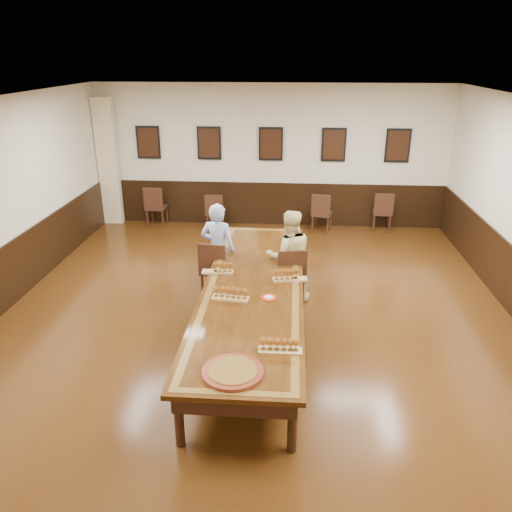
# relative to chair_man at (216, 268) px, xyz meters

# --- Properties ---
(floor) EXTENTS (8.00, 10.00, 0.02)m
(floor) POSITION_rel_chair_man_xyz_m (0.71, -1.16, -0.50)
(floor) COLOR black
(floor) RESTS_ON ground
(ceiling) EXTENTS (8.00, 10.00, 0.02)m
(ceiling) POSITION_rel_chair_man_xyz_m (0.71, -1.16, 2.72)
(ceiling) COLOR white
(ceiling) RESTS_ON floor
(wall_back) EXTENTS (8.00, 0.02, 3.20)m
(wall_back) POSITION_rel_chair_man_xyz_m (0.71, 3.85, 1.11)
(wall_back) COLOR beige
(wall_back) RESTS_ON floor
(chair_man) EXTENTS (0.54, 0.58, 0.99)m
(chair_man) POSITION_rel_chair_man_xyz_m (0.00, 0.00, 0.00)
(chair_man) COLOR black
(chair_man) RESTS_ON floor
(chair_woman) EXTENTS (0.54, 0.58, 0.98)m
(chair_woman) POSITION_rel_chair_man_xyz_m (1.22, -0.16, -0.00)
(chair_woman) COLOR black
(chair_woman) RESTS_ON floor
(spare_chair_a) EXTENTS (0.46, 0.50, 0.95)m
(spare_chair_a) POSITION_rel_chair_man_xyz_m (-1.94, 3.52, -0.02)
(spare_chair_a) COLOR black
(spare_chair_a) RESTS_ON floor
(spare_chair_b) EXTENTS (0.43, 0.46, 0.85)m
(spare_chair_b) POSITION_rel_chair_man_xyz_m (-0.55, 3.37, -0.07)
(spare_chair_b) COLOR black
(spare_chair_b) RESTS_ON floor
(spare_chair_c) EXTENTS (0.52, 0.55, 0.91)m
(spare_chair_c) POSITION_rel_chair_man_xyz_m (1.90, 3.37, -0.04)
(spare_chair_c) COLOR black
(spare_chair_c) RESTS_ON floor
(spare_chair_d) EXTENTS (0.46, 0.50, 0.91)m
(spare_chair_d) POSITION_rel_chair_man_xyz_m (3.28, 3.57, -0.04)
(spare_chair_d) COLOR black
(spare_chair_d) RESTS_ON floor
(person_man) EXTENTS (0.63, 0.47, 1.57)m
(person_man) POSITION_rel_chair_man_xyz_m (0.02, 0.10, 0.29)
(person_man) COLOR #4D6BC2
(person_man) RESTS_ON floor
(person_woman) EXTENTS (0.86, 0.72, 1.53)m
(person_woman) POSITION_rel_chair_man_xyz_m (1.20, -0.06, 0.27)
(person_woman) COLOR #F3E397
(person_woman) RESTS_ON floor
(pink_phone) EXTENTS (0.08, 0.13, 0.01)m
(pink_phone) POSITION_rel_chair_man_xyz_m (1.31, -0.98, 0.26)
(pink_phone) COLOR #FB539D
(pink_phone) RESTS_ON conference_table
(curtain) EXTENTS (0.45, 0.18, 2.90)m
(curtain) POSITION_rel_chair_man_xyz_m (-3.04, 3.66, 0.96)
(curtain) COLOR beige
(curtain) RESTS_ON floor
(wainscoting) EXTENTS (8.00, 10.00, 1.00)m
(wainscoting) POSITION_rel_chair_man_xyz_m (0.71, -1.16, 0.01)
(wainscoting) COLOR black
(wainscoting) RESTS_ON floor
(conference_table) EXTENTS (1.40, 5.00, 0.76)m
(conference_table) POSITION_rel_chair_man_xyz_m (0.71, -1.16, 0.12)
(conference_table) COLOR black
(conference_table) RESTS_ON floor
(posters) EXTENTS (6.14, 0.04, 0.74)m
(posters) POSITION_rel_chair_man_xyz_m (0.71, 3.78, 1.41)
(posters) COLOR black
(posters) RESTS_ON wall_back
(flight_a) EXTENTS (0.47, 0.15, 0.17)m
(flight_a) POSITION_rel_chair_man_xyz_m (0.17, -0.76, 0.34)
(flight_a) COLOR #A47E45
(flight_a) RESTS_ON conference_table
(flight_b) EXTENTS (0.51, 0.23, 0.19)m
(flight_b) POSITION_rel_chair_man_xyz_m (1.20, -0.95, 0.34)
(flight_b) COLOR #A47E45
(flight_b) RESTS_ON conference_table
(flight_c) EXTENTS (0.51, 0.21, 0.19)m
(flight_c) POSITION_rel_chair_man_xyz_m (0.44, -1.60, 0.34)
(flight_c) COLOR #A47E45
(flight_c) RESTS_ON conference_table
(flight_d) EXTENTS (0.49, 0.15, 0.18)m
(flight_d) POSITION_rel_chair_man_xyz_m (1.14, -2.81, 0.34)
(flight_d) COLOR #A47E45
(flight_d) RESTS_ON conference_table
(red_plate_grp) EXTENTS (0.21, 0.21, 0.03)m
(red_plate_grp) POSITION_rel_chair_man_xyz_m (0.95, -1.54, 0.27)
(red_plate_grp) COLOR #BA330C
(red_plate_grp) RESTS_ON conference_table
(carved_platter) EXTENTS (0.66, 0.66, 0.05)m
(carved_platter) POSITION_rel_chair_man_xyz_m (0.66, -3.25, 0.28)
(carved_platter) COLOR #5C1D12
(carved_platter) RESTS_ON conference_table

